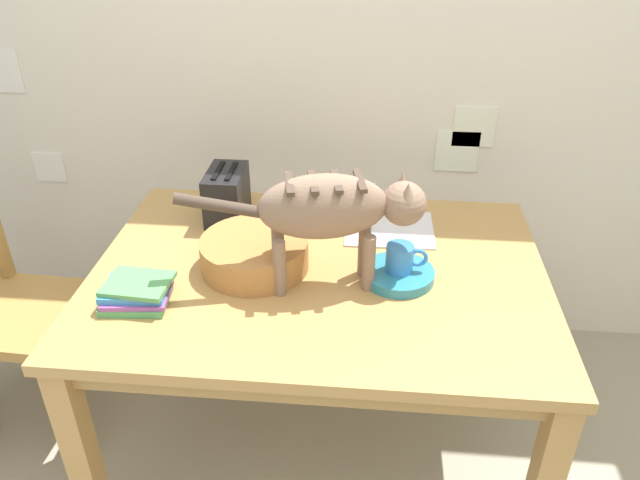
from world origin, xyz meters
TOP-DOWN VIEW (x-y plane):
  - wall_rear at (-0.00, 1.65)m, footprint 4.31×0.11m
  - dining_table at (0.00, 0.87)m, footprint 1.34×0.96m
  - cat at (0.05, 0.81)m, footprint 0.66×0.20m
  - saucer_bowl at (0.23, 0.84)m, footprint 0.21×0.21m
  - coffee_mug at (0.24, 0.84)m, footprint 0.12×0.08m
  - magazine at (0.21, 1.13)m, footprint 0.29×0.24m
  - book_stack at (-0.48, 0.66)m, footprint 0.19×0.16m
  - wicker_basket at (-0.19, 0.86)m, footprint 0.32×0.32m
  - toaster at (-0.34, 1.16)m, footprint 0.12×0.20m
  - wooden_chair_near at (-1.05, 0.94)m, footprint 0.44×0.44m

SIDE VIEW (x-z plane):
  - wooden_chair_near at x=-1.05m, z-range -0.01..0.94m
  - dining_table at x=0.00m, z-range 0.29..1.03m
  - magazine at x=0.21m, z-range 0.74..0.75m
  - saucer_bowl at x=0.23m, z-range 0.74..0.77m
  - book_stack at x=-0.48m, z-range 0.74..0.81m
  - wicker_basket at x=-0.19m, z-range 0.75..0.84m
  - coffee_mug at x=0.24m, z-range 0.78..0.86m
  - toaster at x=-0.34m, z-range 0.74..0.92m
  - cat at x=0.05m, z-range 0.81..1.15m
  - wall_rear at x=0.00m, z-range 0.00..2.50m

